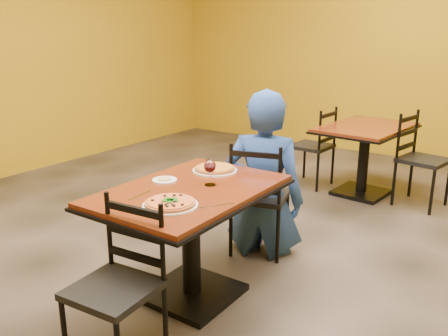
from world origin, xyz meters
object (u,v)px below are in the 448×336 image
Objects in this scene: plate_main at (170,205)px; side_plate at (165,180)px; table_main at (191,217)px; chair_main_near at (114,290)px; pizza_far at (215,168)px; chair_main_far at (260,197)px; chair_second_right at (424,161)px; pizza_main at (170,203)px; plate_far at (215,170)px; table_second at (365,144)px; diner at (264,172)px; wine_glass at (210,171)px; chair_second_left at (312,147)px.

plate_main is 1.94× the size of side_plate.
chair_main_near reaches higher than table_main.
pizza_far is 1.75× the size of side_plate.
chair_second_right reaches higher than chair_main_far.
chair_second_right is at bearing 76.10° from pizza_main.
table_main is 0.44m from plate_far.
diner is at bearing -96.73° from table_second.
plate_main is (0.01, 0.44, 0.32)m from chair_main_near.
wine_glass is (0.16, -0.27, 0.08)m from plate_far.
pizza_main is at bearing -44.62° from side_plate.
pizza_far is (-0.20, 0.70, 0.00)m from pizza_main.
plate_main is at bearing -74.32° from pizza_far.
wine_glass is at bearing -93.93° from table_second.
wine_glass is (0.42, -2.51, 0.39)m from chair_second_left.
chair_main_near is 3.40m from chair_second_left.
wine_glass is (0.07, 0.12, 0.28)m from table_main.
table_second is 2.27m from pizza_far.
pizza_far reaches higher than plate_far.
table_second is at bearing 87.42° from plate_main.
chair_main_far reaches higher than plate_far.
pizza_main reaches higher than plate_far.
pizza_far is at bearing 60.63° from diner.
chair_second_right is at bearing 72.36° from table_main.
plate_main is (0.09, -1.15, 0.31)m from chair_main_far.
chair_main_near is (0.10, -0.75, -0.12)m from table_main.
chair_main_near is 0.89m from side_plate.
side_plate is (-0.14, -0.37, -0.02)m from pizza_far.
wine_glass is at bearing 95.34° from pizza_main.
table_second is at bearing 84.76° from table_main.
chair_main_far is (0.02, 0.84, -0.11)m from table_main.
wine_glass reaches higher than table_main.
diner reaches higher than wine_glass.
chair_second_right reaches higher than table_second.
pizza_main is (0.09, -1.15, 0.32)m from chair_main_far.
side_plate is at bearing -100.13° from table_second.
table_second is at bearing 81.67° from pizza_far.
pizza_main is 1.58× the size of wine_glass.
table_main is 0.96× the size of diner.
plate_main is 0.72m from plate_far.
diner is at bearing 87.83° from chair_main_near.
chair_second_left is 2.63m from side_plate.
table_main is 2.76m from chair_second_right.
plate_far is at bearing 60.57° from chair_main_far.
table_second is at bearing 87.42° from pizza_main.
plate_main is (0.46, -2.94, 0.31)m from chair_second_left.
chair_main_far reaches higher than table_second.
plate_far is (-0.20, 0.70, -0.02)m from pizza_main.
chair_second_right is at bearing 94.06° from chair_second_left.
chair_second_left is at bearing 98.95° from plate_main.
chair_second_right is at bearing 76.10° from plate_main.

